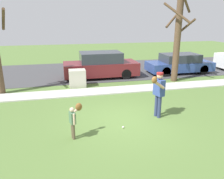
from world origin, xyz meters
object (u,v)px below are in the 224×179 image
Objects in this scene: baseball at (123,127)px; parked_wagon_blue at (179,64)px; utility_cabinet at (77,78)px; street_tree_near at (178,38)px; person_adult at (158,90)px; person_child at (74,117)px; parked_suv_maroon at (101,65)px.

parked_wagon_blue reaches higher than baseball.
baseball is at bearing -78.17° from utility_cabinet.
street_tree_near reaches higher than parked_wagon_blue.
baseball is at bearing -130.36° from parked_wagon_blue.
person_child is (-3.19, -0.87, -0.39)m from person_adult.
utility_cabinet is at bearing 179.25° from street_tree_near.
baseball is 0.02× the size of parked_wagon_blue.
utility_cabinet is at bearing -77.17° from person_adult.
parked_suv_maroon reaches higher than person_child.
parked_suv_maroon is at bearing 57.43° from person_child.
street_tree_near reaches higher than utility_cabinet.
parked_suv_maroon reaches higher than baseball.
street_tree_near reaches higher than person_adult.
person_child is at bearing -170.99° from baseball.
parked_suv_maroon is (-4.23, 1.85, -1.81)m from street_tree_near.
person_adult reaches higher than parked_wagon_blue.
person_adult is at bearing -81.25° from parked_suv_maroon.
utility_cabinet is (0.54, 5.66, -0.22)m from person_child.
street_tree_near is 1.04× the size of parked_suv_maroon.
person_adult is 6.64m from parked_suv_maroon.
parked_wagon_blue is at bearing 49.64° from baseball.
parked_wagon_blue is (4.58, 6.57, -0.43)m from person_adult.
person_child is 5.69m from utility_cabinet.
street_tree_near is at bearing -126.03° from parked_wagon_blue.
parked_wagon_blue is at bearing 0.17° from parked_suv_maroon.
baseball is 7.23m from parked_suv_maroon.
person_adult is at bearing -60.97° from utility_cabinet.
person_child is 0.23× the size of parked_suv_maroon.
utility_cabinet is (-2.66, 4.79, -0.61)m from person_adult.
person_adult is 5.51m from utility_cabinet.
person_child is 0.24× the size of parked_wagon_blue.
street_tree_near is at bearing 24.84° from person_child.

